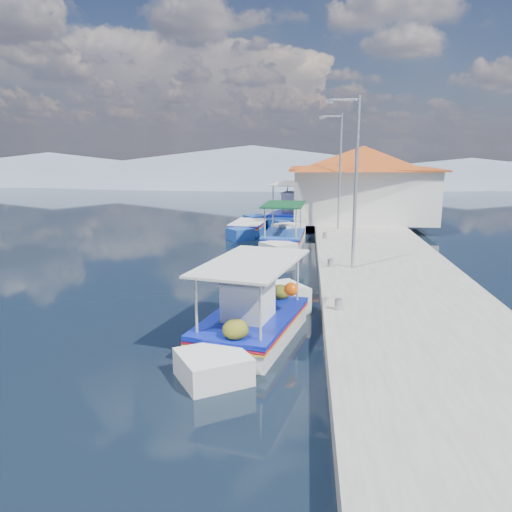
# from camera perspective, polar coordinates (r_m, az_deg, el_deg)

# --- Properties ---
(ground) EXTENTS (160.00, 160.00, 0.00)m
(ground) POSITION_cam_1_polar(r_m,az_deg,el_deg) (16.99, -4.33, -4.14)
(ground) COLOR black
(ground) RESTS_ON ground
(quay) EXTENTS (5.00, 44.00, 0.50)m
(quay) POSITION_cam_1_polar(r_m,az_deg,el_deg) (22.70, 13.23, 0.36)
(quay) COLOR #ADABA2
(quay) RESTS_ON ground
(bollards) EXTENTS (0.20, 17.20, 0.30)m
(bollards) POSITION_cam_1_polar(r_m,az_deg,el_deg) (21.71, 8.02, 1.11)
(bollards) COLOR #A5A8AD
(bollards) RESTS_ON quay
(main_caique) EXTENTS (2.99, 6.63, 2.24)m
(main_caique) POSITION_cam_1_polar(r_m,az_deg,el_deg) (12.84, -0.50, -7.48)
(main_caique) COLOR white
(main_caique) RESTS_ON ground
(caique_green_canopy) EXTENTS (2.12, 6.26, 2.34)m
(caique_green_canopy) POSITION_cam_1_polar(r_m,az_deg,el_deg) (24.87, 3.12, 1.90)
(caique_green_canopy) COLOR white
(caique_green_canopy) RESTS_ON ground
(caique_blue_hull) EXTENTS (2.07, 5.70, 1.02)m
(caique_blue_hull) POSITION_cam_1_polar(r_m,az_deg,el_deg) (28.68, -0.84, 3.12)
(caique_blue_hull) COLOR #1C49AC
(caique_blue_hull) RESTS_ON ground
(caique_far) EXTENTS (3.45, 8.16, 2.91)m
(caique_far) POSITION_cam_1_polar(r_m,az_deg,el_deg) (32.21, 4.41, 4.54)
(caique_far) COLOR #1C49AC
(caique_far) RESTS_ON ground
(harbor_building) EXTENTS (10.49, 10.49, 4.40)m
(harbor_building) POSITION_cam_1_polar(r_m,az_deg,el_deg) (31.29, 11.91, 8.22)
(harbor_building) COLOR silver
(harbor_building) RESTS_ON quay
(lamp_post_near) EXTENTS (1.21, 0.14, 6.00)m
(lamp_post_near) POSITION_cam_1_polar(r_m,az_deg,el_deg) (18.15, 10.96, 9.07)
(lamp_post_near) COLOR #A5A8AD
(lamp_post_near) RESTS_ON quay
(lamp_post_far) EXTENTS (1.21, 0.14, 6.00)m
(lamp_post_far) POSITION_cam_1_polar(r_m,az_deg,el_deg) (27.12, 9.29, 10.05)
(lamp_post_far) COLOR #A5A8AD
(lamp_post_far) RESTS_ON quay
(mountain_ridge) EXTENTS (171.40, 96.00, 5.50)m
(mountain_ridge) POSITION_cam_1_polar(r_m,az_deg,el_deg) (72.20, 8.77, 9.78)
(mountain_ridge) COLOR gray
(mountain_ridge) RESTS_ON ground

